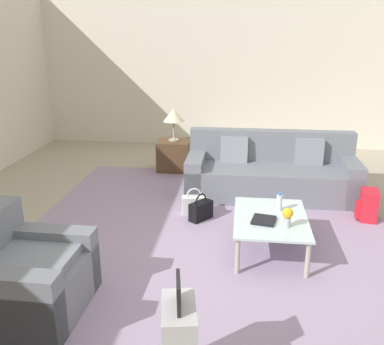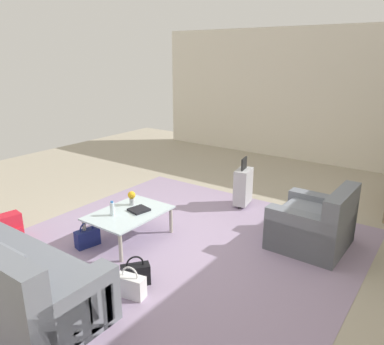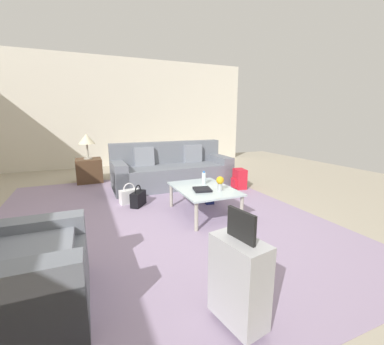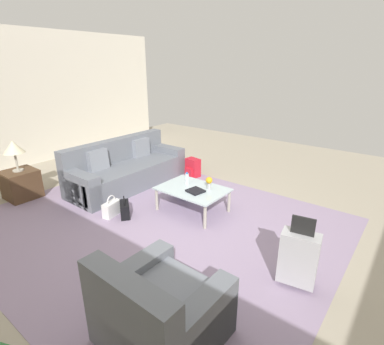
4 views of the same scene
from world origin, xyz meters
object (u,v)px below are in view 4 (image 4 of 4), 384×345
Objects in this scene: suitcase_silver at (299,258)px; handbag_navy at (183,191)px; handbag_black at (125,209)px; handbag_white at (112,208)px; coffee_table at (193,191)px; couch at (125,170)px; side_table at (21,184)px; armchair at (157,315)px; water_bottle at (187,179)px; table_lamp at (13,148)px; flower_vase at (209,182)px; coffee_table_book at (195,191)px; backpack_red at (193,168)px.

suitcase_silver reaches higher than handbag_navy.
handbag_black and handbag_white have the same top height.
coffee_table is at bearing -134.85° from handbag_white.
side_table is at bearing 57.99° from couch.
armchair is at bearing 170.71° from side_table.
couch is at bearing -3.18° from coffee_table.
couch is at bearing 0.00° from water_bottle.
side_table reaches higher than handbag_white.
suitcase_silver is 2.37× the size of handbag_black.
armchair is at bearing 170.71° from table_lamp.
coffee_table is at bearing -19.29° from suitcase_silver.
flower_vase is (-0.22, -0.15, 0.17)m from coffee_table.
suitcase_silver is (-4.80, -0.80, -0.59)m from table_lamp.
water_bottle is at bearing -148.39° from table_lamp.
couch is 3.88m from suitcase_silver.
handbag_white is (-1.87, -0.56, -0.82)m from table_lamp.
handbag_black is 1.17m from handbag_navy.
armchair is 2.40m from coffee_table_book.
flower_vase is 0.57× the size of handbag_navy.
backpack_red is at bearing -122.81° from side_table.
couch reaches higher than coffee_table_book.
flower_vase reaches higher than handbag_black.
handbag_black is 2.13m from backpack_red.
coffee_table_book is 1.18m from handbag_black.
armchair is 2.73m from water_bottle.
flower_vase is 3.45m from side_table.
water_bottle is 0.57× the size of handbag_white.
handbag_white is at bearing 70.15° from handbag_navy.
side_table is 4.87m from suitcase_silver.
water_bottle is at bearing -17.88° from coffee_table_book.
water_bottle reaches higher than coffee_table_book.
couch reaches higher than handbag_black.
suitcase_silver is at bearing 160.02° from water_bottle.
water_bottle is 0.51m from handbag_navy.
couch is at bearing -49.99° from handbag_white.
coffee_table is 0.16m from coffee_table_book.
suitcase_silver is (-2.00, 0.70, -0.01)m from coffee_table.
armchair is 3.06m from handbag_navy.
coffee_table is at bearing 127.83° from backpack_red.
suitcase_silver is (-1.88, 0.62, -0.07)m from coffee_table_book.
table_lamp is at bearing 18.13° from handbag_black.
coffee_table_book is 1.79m from backpack_red.
couch is at bearing 6.13° from coffee_table_book.
handbag_navy is at bearing -103.00° from handbag_black.
flower_vase is (-0.10, -0.23, 0.11)m from coffee_table_book.
suitcase_silver is at bearing 168.11° from couch.
suitcase_silver is 2.69m from handbag_navy.
coffee_table_book is 0.46× the size of side_table.
couch reaches higher than flower_vase.
armchair is at bearing 123.43° from water_bottle.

